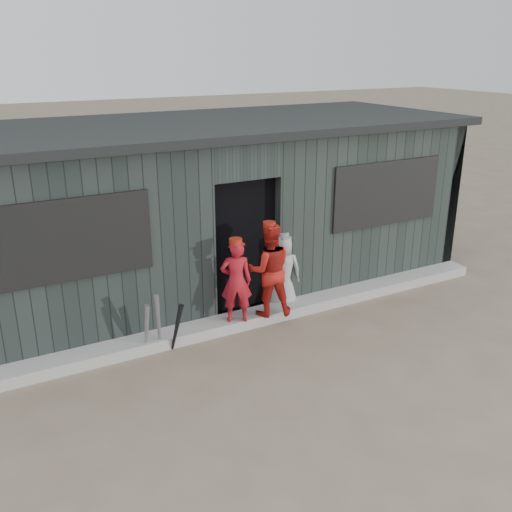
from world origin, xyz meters
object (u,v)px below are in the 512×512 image
bat_mid (158,322)px  player_red_right (269,270)px  player_grey_back (282,272)px  bat_right (177,327)px  player_red_left (236,281)px  dugout (205,207)px  bat_left (147,329)px

bat_mid → player_red_right: size_ratio=0.65×
player_grey_back → bat_right: bearing=31.1°
player_red_left → dugout: bearing=-78.1°
bat_right → player_red_right: 1.50m
bat_mid → player_grey_back: player_grey_back is taller
bat_right → player_red_left: size_ratio=0.60×
dugout → bat_left: bearing=-131.7°
player_red_right → player_grey_back: (0.42, 0.34, -0.23)m
bat_mid → bat_right: size_ratio=1.24×
bat_left → player_red_right: size_ratio=0.54×
player_red_left → bat_right: bearing=32.8°
bat_mid → bat_right: (0.21, -0.09, -0.08)m
bat_right → player_red_left: (0.93, 0.16, 0.38)m
bat_right → player_grey_back: player_grey_back is taller
bat_mid → bat_right: bearing=-24.0°
bat_right → player_red_right: size_ratio=0.53×
bat_right → player_grey_back: size_ratio=0.60×
player_red_left → dugout: dugout is taller
bat_mid → player_red_right: 1.67m
bat_mid → player_grey_back: bearing=10.7°
player_red_right → dugout: size_ratio=0.16×
bat_mid → dugout: dugout is taller
bat_right → player_grey_back: (1.84, 0.48, 0.24)m
bat_left → player_red_right: player_red_right is taller
player_red_right → player_grey_back: bearing=-122.7°
bat_right → player_red_right: player_red_right is taller
bat_mid → player_red_left: bearing=3.6°
bat_right → player_red_left: 1.02m
dugout → bat_right: bearing=-123.2°
bat_right → dugout: (1.27, 1.95, 0.95)m
bat_left → dugout: (1.63, 1.83, 0.93)m
bat_mid → player_red_left: player_red_left is taller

